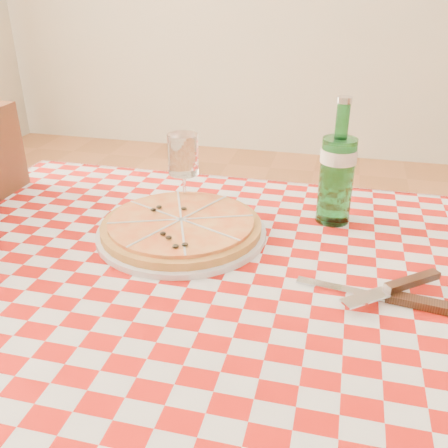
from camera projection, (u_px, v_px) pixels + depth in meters
The scene contains 6 objects.
dining_table at pixel (227, 315), 0.93m from camera, with size 1.20×0.80×0.75m.
tablecloth at pixel (227, 272), 0.89m from camera, with size 1.30×0.90×0.01m, color #990F09.
pizza_plate at pixel (181, 225), 1.00m from camera, with size 0.34×0.34×0.04m, color #CA8D43, non-canonical shape.
water_bottle at pixel (338, 162), 1.01m from camera, with size 0.07×0.07×0.26m, color #1A6A28, non-canonical shape.
wine_glass at pixel (184, 172), 1.09m from camera, with size 0.07×0.07×0.17m, color white, non-canonical shape.
cutlery at pixel (387, 292), 0.80m from camera, with size 0.27×0.23×0.03m, color silver, non-canonical shape.
Camera 1 is at (0.18, -0.74, 1.23)m, focal length 40.00 mm.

